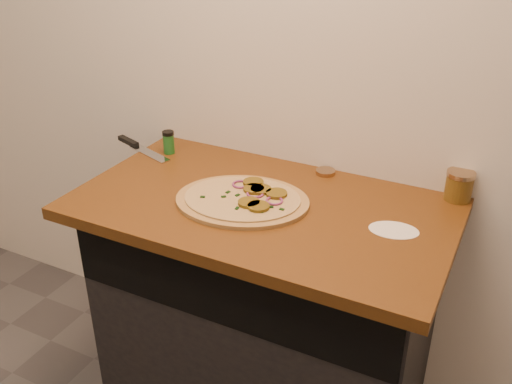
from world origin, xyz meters
The scene contains 8 objects.
cabinet centered at (0.00, 1.45, 0.43)m, with size 1.10×0.60×0.86m, color black.
countertop centered at (0.00, 1.42, 0.88)m, with size 1.20×0.70×0.04m, color brown.
pizza centered at (-0.05, 1.39, 0.91)m, with size 0.51×0.51×0.03m.
chefs_knife centered at (-0.62, 1.59, 0.91)m, with size 0.30×0.13×0.02m.
mason_jar_lid centered at (0.11, 1.71, 0.91)m, with size 0.07×0.07×0.01m, color #9E7D5B.
salsa_jar centered at (0.55, 1.72, 0.95)m, with size 0.09×0.09×0.10m.
spice_shaker centered at (-0.49, 1.61, 0.94)m, with size 0.04×0.04×0.09m.
flour_spill centered at (0.42, 1.44, 0.90)m, with size 0.15×0.15×0.00m, color white.
Camera 1 is at (0.70, -0.02, 1.77)m, focal length 40.00 mm.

